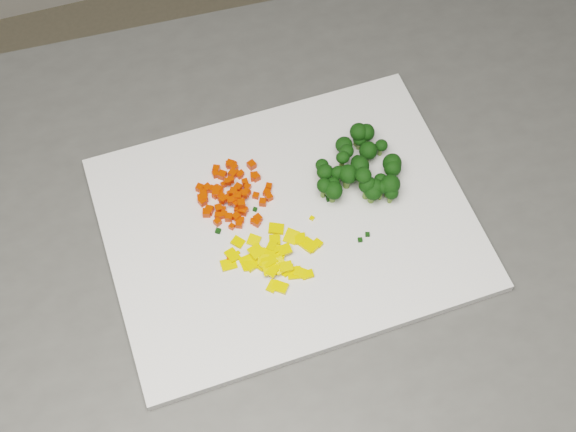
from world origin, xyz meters
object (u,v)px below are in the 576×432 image
object	(u,v)px
carrot_pile	(236,190)
broccoli_pile	(357,163)
pepper_pile	(274,259)
counter_block	(291,353)
cutting_board	(288,223)

from	to	relation	value
carrot_pile	broccoli_pile	size ratio (longest dim) A/B	0.83
pepper_pile	counter_block	bearing A→B (deg)	55.14
pepper_pile	broccoli_pile	world-z (taller)	broccoli_pile
counter_block	cutting_board	distance (m)	0.46
counter_block	broccoli_pile	xyz separation A→B (m)	(0.09, 0.03, 0.49)
pepper_pile	broccoli_pile	size ratio (longest dim) A/B	0.97
counter_block	pepper_pile	bearing A→B (deg)	-124.86
cutting_board	pepper_pile	bearing A→B (deg)	-123.87
cutting_board	broccoli_pile	xyz separation A→B (m)	(0.10, 0.03, 0.03)
counter_block	pepper_pile	distance (m)	0.47
cutting_board	carrot_pile	world-z (taller)	carrot_pile
cutting_board	pepper_pile	size ratio (longest dim) A/B	3.88
cutting_board	pepper_pile	distance (m)	0.06
counter_block	carrot_pile	bearing A→B (deg)	143.83
pepper_pile	broccoli_pile	xyz separation A→B (m)	(0.13, 0.08, 0.02)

